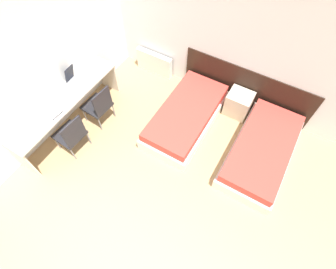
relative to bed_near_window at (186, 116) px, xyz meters
The scene contains 13 objects.
ground_plane 2.94m from the bed_near_window, 89.53° to the right, with size 20.00×20.00×0.00m, color tan.
wall_back 1.56m from the bed_near_window, 88.71° to the left, with size 5.38×0.05×2.70m.
wall_left 2.64m from the bed_near_window, 156.67° to the right, with size 0.05×4.97×2.70m.
headboard_panel 1.32m from the bed_near_window, 52.94° to the left, with size 2.66×0.03×0.94m.
bed_near_window is the anchor object (origin of this frame).
bed_near_door 1.56m from the bed_near_window, ahead, with size 1.00×2.00×0.44m.
nightstand 1.11m from the bed_near_window, 45.24° to the left, with size 0.48×0.43×0.52m.
radiator 1.64m from the bed_near_window, 144.54° to the left, with size 0.87×0.12×0.51m.
desk 2.28m from the bed_near_window, 148.36° to the right, with size 0.51×2.41×0.77m.
chair_near_laptop 1.70m from the bed_near_window, 151.84° to the right, with size 0.50×0.50×0.91m.
chair_near_notebook 2.17m from the bed_near_window, 133.38° to the right, with size 0.50×0.50×0.91m.
laptop 2.21m from the bed_near_window, 159.53° to the right, with size 0.37×0.24×0.36m.
open_notebook 2.46m from the bed_near_window, 141.52° to the right, with size 0.33×0.25×0.02m.
Camera 1 is at (1.26, 0.04, 4.36)m, focal length 28.00 mm.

